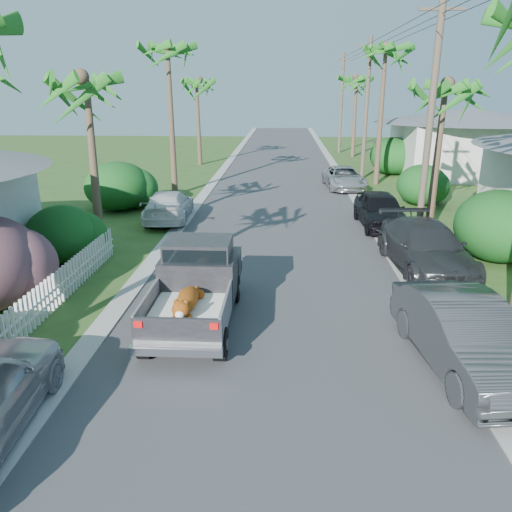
# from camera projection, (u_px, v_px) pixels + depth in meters

# --- Properties ---
(ground) EXTENTS (120.00, 120.00, 0.00)m
(ground) POSITION_uv_depth(u_px,v_px,m) (263.00, 479.00, 7.76)
(ground) COLOR #2F4E1D
(ground) RESTS_ON ground
(road) EXTENTS (8.00, 100.00, 0.02)m
(road) POSITION_uv_depth(u_px,v_px,m) (279.00, 186.00, 31.43)
(road) COLOR #38383A
(road) RESTS_ON ground
(curb_left) EXTENTS (0.60, 100.00, 0.06)m
(curb_left) POSITION_uv_depth(u_px,v_px,m) (211.00, 185.00, 31.65)
(curb_left) COLOR #A5A39E
(curb_left) RESTS_ON ground
(curb_right) EXTENTS (0.60, 100.00, 0.06)m
(curb_right) POSITION_uv_depth(u_px,v_px,m) (348.00, 186.00, 31.21)
(curb_right) COLOR #A5A39E
(curb_right) RESTS_ON ground
(pickup_truck) EXTENTS (1.98, 5.12, 2.06)m
(pickup_truck) POSITION_uv_depth(u_px,v_px,m) (198.00, 281.00, 13.05)
(pickup_truck) COLOR black
(pickup_truck) RESTS_ON ground
(parked_car_rn) EXTENTS (2.24, 4.92, 1.56)m
(parked_car_rn) POSITION_uv_depth(u_px,v_px,m) (464.00, 336.00, 10.62)
(parked_car_rn) COLOR #2E3133
(parked_car_rn) RESTS_ON ground
(parked_car_rm) EXTENTS (2.61, 5.55, 1.57)m
(parked_car_rm) POSITION_uv_depth(u_px,v_px,m) (426.00, 248.00, 16.51)
(parked_car_rm) COLOR #27292B
(parked_car_rm) RESTS_ON ground
(parked_car_rf) EXTENTS (1.98, 4.56, 1.53)m
(parked_car_rf) POSITION_uv_depth(u_px,v_px,m) (380.00, 210.00, 21.77)
(parked_car_rf) COLOR black
(parked_car_rf) RESTS_ON ground
(parked_car_rd) EXTENTS (2.49, 4.83, 1.30)m
(parked_car_rd) POSITION_uv_depth(u_px,v_px,m) (344.00, 178.00, 30.40)
(parked_car_rd) COLOR #A2A6A9
(parked_car_rd) RESTS_ON ground
(parked_car_lf) EXTENTS (2.21, 4.81, 1.36)m
(parked_car_lf) POSITION_uv_depth(u_px,v_px,m) (169.00, 206.00, 22.93)
(parked_car_lf) COLOR silver
(parked_car_lf) RESTS_ON ground
(palm_l_b) EXTENTS (4.40, 4.40, 7.40)m
(palm_l_b) POSITION_uv_depth(u_px,v_px,m) (85.00, 78.00, 17.53)
(palm_l_b) COLOR brown
(palm_l_b) RESTS_ON ground
(palm_l_c) EXTENTS (4.40, 4.40, 9.20)m
(palm_l_c) POSITION_uv_depth(u_px,v_px,m) (167.00, 47.00, 26.40)
(palm_l_c) COLOR brown
(palm_l_c) RESTS_ON ground
(palm_l_d) EXTENTS (4.40, 4.40, 7.70)m
(palm_l_d) POSITION_uv_depth(u_px,v_px,m) (197.00, 80.00, 38.25)
(palm_l_d) COLOR brown
(palm_l_d) RESTS_ON ground
(palm_r_b) EXTENTS (4.40, 4.40, 7.20)m
(palm_r_b) POSITION_uv_depth(u_px,v_px,m) (445.00, 85.00, 19.74)
(palm_r_b) COLOR brown
(palm_r_b) RESTS_ON ground
(palm_r_c) EXTENTS (4.40, 4.40, 9.40)m
(palm_r_c) POSITION_uv_depth(u_px,v_px,m) (386.00, 48.00, 29.50)
(palm_r_c) COLOR brown
(palm_r_c) RESTS_ON ground
(palm_r_d) EXTENTS (4.40, 4.40, 8.00)m
(palm_r_d) POSITION_uv_depth(u_px,v_px,m) (357.00, 78.00, 43.18)
(palm_r_d) COLOR brown
(palm_r_d) RESTS_ON ground
(shrub_l_c) EXTENTS (2.40, 2.64, 2.00)m
(shrub_l_c) POSITION_uv_depth(u_px,v_px,m) (62.00, 234.00, 17.29)
(shrub_l_c) COLOR #123F13
(shrub_l_c) RESTS_ON ground
(shrub_l_d) EXTENTS (3.20, 3.52, 2.40)m
(shrub_l_d) POSITION_uv_depth(u_px,v_px,m) (118.00, 186.00, 24.84)
(shrub_l_d) COLOR #123F13
(shrub_l_d) RESTS_ON ground
(shrub_r_b) EXTENTS (3.00, 3.30, 2.50)m
(shrub_r_b) POSITION_uv_depth(u_px,v_px,m) (499.00, 226.00, 17.38)
(shrub_r_b) COLOR #123F13
(shrub_r_b) RESTS_ON ground
(shrub_r_c) EXTENTS (2.60, 2.86, 2.10)m
(shrub_r_c) POSITION_uv_depth(u_px,v_px,m) (422.00, 185.00, 25.98)
(shrub_r_c) COLOR #123F13
(shrub_r_c) RESTS_ON ground
(shrub_r_d) EXTENTS (3.20, 3.52, 2.60)m
(shrub_r_d) POSITION_uv_depth(u_px,v_px,m) (393.00, 156.00, 35.35)
(shrub_r_d) COLOR #123F13
(shrub_r_d) RESTS_ON ground
(picket_fence) EXTENTS (0.10, 11.00, 1.00)m
(picket_fence) POSITION_uv_depth(u_px,v_px,m) (44.00, 300.00, 13.12)
(picket_fence) COLOR white
(picket_fence) RESTS_ON ground
(house_right_far) EXTENTS (9.00, 8.00, 4.60)m
(house_right_far) POSITION_uv_depth(u_px,v_px,m) (466.00, 145.00, 34.83)
(house_right_far) COLOR silver
(house_right_far) RESTS_ON ground
(utility_pole_b) EXTENTS (1.60, 0.26, 9.00)m
(utility_pole_b) POSITION_uv_depth(u_px,v_px,m) (430.00, 123.00, 18.33)
(utility_pole_b) COLOR brown
(utility_pole_b) RESTS_ON ground
(utility_pole_c) EXTENTS (1.60, 0.26, 9.00)m
(utility_pole_c) POSITION_uv_depth(u_px,v_px,m) (366.00, 108.00, 32.53)
(utility_pole_c) COLOR brown
(utility_pole_c) RESTS_ON ground
(utility_pole_d) EXTENTS (1.60, 0.26, 9.00)m
(utility_pole_d) POSITION_uv_depth(u_px,v_px,m) (341.00, 103.00, 46.74)
(utility_pole_d) COLOR brown
(utility_pole_d) RESTS_ON ground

